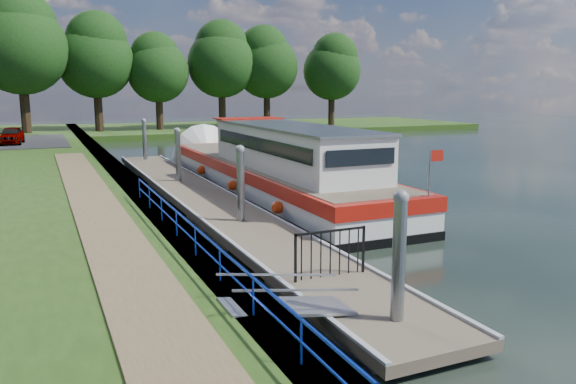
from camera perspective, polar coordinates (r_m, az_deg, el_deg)
name	(u,v)px	position (r m, az deg, el deg)	size (l,w,h in m)	color
ground	(381,329)	(11.81, 9.47, -13.56)	(160.00, 160.00, 0.00)	black
bank_edge	(133,194)	(24.59, -15.46, -0.18)	(1.10, 90.00, 0.78)	#473D2D
far_bank	(213,129)	(63.71, -7.58, 6.39)	(60.00, 18.00, 0.60)	#213C11
footpath	(106,225)	(17.47, -18.00, -3.20)	(1.60, 40.00, 0.05)	brown
blue_fence	(206,244)	(12.86, -8.28, -5.28)	(0.04, 18.04, 0.72)	#0C2DBF
pontoon	(205,202)	(23.21, -8.45, -1.04)	(2.50, 30.00, 0.56)	brown
mooring_piles	(204,176)	(23.02, -8.53, 1.63)	(0.30, 27.30, 3.55)	gray
gangway	(288,305)	(11.14, -0.02, -11.44)	(2.58, 1.00, 0.92)	#A5A8AD
gate_panel	(330,246)	(13.19, 4.33, -5.54)	(1.85, 0.05, 1.15)	black
barge	(266,168)	(26.31, -2.29, 2.42)	(4.36, 21.15, 4.78)	black
horizon_trees	(82,54)	(57.87, -20.16, 13.02)	(54.38, 10.03, 12.87)	#332316
car_a	(12,135)	(45.06, -26.27, 5.20)	(1.46, 3.64, 1.24)	#999999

